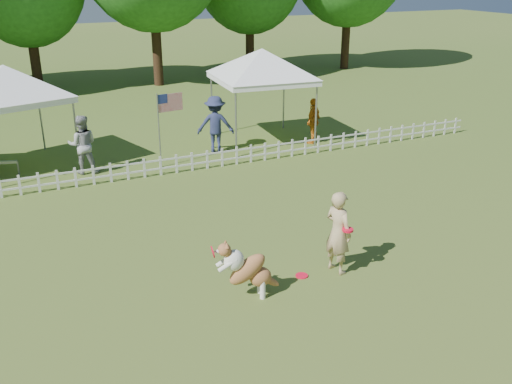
{
  "coord_description": "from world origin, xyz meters",
  "views": [
    {
      "loc": [
        -4.82,
        -9.11,
        5.92
      ],
      "look_at": [
        0.18,
        2.0,
        1.1
      ],
      "focal_mm": 40.0,
      "sensor_mm": 36.0,
      "label": 1
    }
  ],
  "objects_px": {
    "spectator_c": "(313,121)",
    "canopy_tent_left": "(12,119)",
    "flag_pole": "(159,131)",
    "spectator_b": "(215,124)",
    "frisbee_on_turf": "(302,276)",
    "dog": "(248,269)",
    "canopy_tent_right": "(262,97)",
    "handler": "(338,232)",
    "spectator_a": "(83,145)"
  },
  "relations": [
    {
      "from": "canopy_tent_left",
      "to": "spectator_a",
      "type": "height_order",
      "value": "canopy_tent_left"
    },
    {
      "from": "canopy_tent_right",
      "to": "spectator_c",
      "type": "bearing_deg",
      "value": -25.63
    },
    {
      "from": "frisbee_on_turf",
      "to": "spectator_b",
      "type": "distance_m",
      "value": 8.88
    },
    {
      "from": "handler",
      "to": "spectator_a",
      "type": "height_order",
      "value": "spectator_a"
    },
    {
      "from": "dog",
      "to": "handler",
      "type": "bearing_deg",
      "value": 14.91
    },
    {
      "from": "handler",
      "to": "spectator_c",
      "type": "distance_m",
      "value": 9.34
    },
    {
      "from": "spectator_a",
      "to": "canopy_tent_right",
      "type": "bearing_deg",
      "value": -159.54
    },
    {
      "from": "handler",
      "to": "spectator_b",
      "type": "relative_size",
      "value": 0.92
    },
    {
      "from": "spectator_a",
      "to": "canopy_tent_left",
      "type": "bearing_deg",
      "value": -23.34
    },
    {
      "from": "dog",
      "to": "flag_pole",
      "type": "xyz_separation_m",
      "value": [
        0.54,
        8.17,
        0.57
      ]
    },
    {
      "from": "spectator_a",
      "to": "spectator_b",
      "type": "xyz_separation_m",
      "value": [
        4.44,
        0.4,
        0.06
      ]
    },
    {
      "from": "spectator_c",
      "to": "canopy_tent_left",
      "type": "bearing_deg",
      "value": -45.3
    },
    {
      "from": "frisbee_on_turf",
      "to": "spectator_a",
      "type": "xyz_separation_m",
      "value": [
        -3.06,
        8.32,
        0.89
      ]
    },
    {
      "from": "frisbee_on_turf",
      "to": "canopy_tent_left",
      "type": "xyz_separation_m",
      "value": [
        -4.91,
        9.66,
        1.57
      ]
    },
    {
      "from": "flag_pole",
      "to": "canopy_tent_left",
      "type": "bearing_deg",
      "value": 147.06
    },
    {
      "from": "flag_pole",
      "to": "spectator_c",
      "type": "bearing_deg",
      "value": -5.77
    },
    {
      "from": "dog",
      "to": "flag_pole",
      "type": "distance_m",
      "value": 8.2
    },
    {
      "from": "frisbee_on_turf",
      "to": "spectator_c",
      "type": "relative_size",
      "value": 0.16
    },
    {
      "from": "handler",
      "to": "dog",
      "type": "bearing_deg",
      "value": 80.55
    },
    {
      "from": "spectator_b",
      "to": "spectator_c",
      "type": "height_order",
      "value": "spectator_b"
    },
    {
      "from": "dog",
      "to": "canopy_tent_right",
      "type": "distance_m",
      "value": 10.6
    },
    {
      "from": "dog",
      "to": "flag_pole",
      "type": "bearing_deg",
      "value": 95.89
    },
    {
      "from": "canopy_tent_left",
      "to": "spectator_a",
      "type": "xyz_separation_m",
      "value": [
        1.85,
        -1.34,
        -0.67
      ]
    },
    {
      "from": "dog",
      "to": "canopy_tent_right",
      "type": "height_order",
      "value": "canopy_tent_right"
    },
    {
      "from": "canopy_tent_left",
      "to": "dog",
      "type": "bearing_deg",
      "value": -87.1
    },
    {
      "from": "flag_pole",
      "to": "spectator_b",
      "type": "distance_m",
      "value": 2.33
    },
    {
      "from": "dog",
      "to": "frisbee_on_turf",
      "type": "bearing_deg",
      "value": 21.63
    },
    {
      "from": "frisbee_on_turf",
      "to": "canopy_tent_left",
      "type": "distance_m",
      "value": 10.95
    },
    {
      "from": "frisbee_on_turf",
      "to": "spectator_c",
      "type": "xyz_separation_m",
      "value": [
        4.94,
        8.27,
        0.8
      ]
    },
    {
      "from": "canopy_tent_left",
      "to": "spectator_c",
      "type": "xyz_separation_m",
      "value": [
        9.84,
        -1.39,
        -0.76
      ]
    },
    {
      "from": "spectator_a",
      "to": "spectator_b",
      "type": "bearing_deg",
      "value": -162.16
    },
    {
      "from": "canopy_tent_right",
      "to": "flag_pole",
      "type": "xyz_separation_m",
      "value": [
        -4.11,
        -1.31,
        -0.44
      ]
    },
    {
      "from": "canopy_tent_left",
      "to": "canopy_tent_right",
      "type": "xyz_separation_m",
      "value": [
        8.24,
        -0.47,
        0.04
      ]
    },
    {
      "from": "dog",
      "to": "frisbee_on_turf",
      "type": "relative_size",
      "value": 4.71
    },
    {
      "from": "dog",
      "to": "spectator_b",
      "type": "relative_size",
      "value": 0.63
    },
    {
      "from": "flag_pole",
      "to": "handler",
      "type": "bearing_deg",
      "value": -88.65
    },
    {
      "from": "spectator_a",
      "to": "spectator_c",
      "type": "relative_size",
      "value": 1.11
    },
    {
      "from": "dog",
      "to": "spectator_c",
      "type": "height_order",
      "value": "spectator_c"
    },
    {
      "from": "frisbee_on_turf",
      "to": "spectator_b",
      "type": "bearing_deg",
      "value": 80.98
    },
    {
      "from": "handler",
      "to": "flag_pole",
      "type": "height_order",
      "value": "flag_pole"
    },
    {
      "from": "dog",
      "to": "flag_pole",
      "type": "relative_size",
      "value": 0.52
    },
    {
      "from": "handler",
      "to": "dog",
      "type": "xyz_separation_m",
      "value": [
        -2.08,
        -0.19,
        -0.28
      ]
    },
    {
      "from": "canopy_tent_left",
      "to": "flag_pole",
      "type": "relative_size",
      "value": 1.34
    },
    {
      "from": "canopy_tent_left",
      "to": "flag_pole",
      "type": "xyz_separation_m",
      "value": [
        4.13,
        -1.78,
        -0.4
      ]
    },
    {
      "from": "canopy_tent_right",
      "to": "spectator_c",
      "type": "xyz_separation_m",
      "value": [
        1.6,
        -0.92,
        -0.81
      ]
    },
    {
      "from": "canopy_tent_left",
      "to": "spectator_b",
      "type": "relative_size",
      "value": 1.64
    },
    {
      "from": "dog",
      "to": "canopy_tent_left",
      "type": "distance_m",
      "value": 10.62
    },
    {
      "from": "canopy_tent_left",
      "to": "spectator_b",
      "type": "bearing_deg",
      "value": -25.48
    },
    {
      "from": "handler",
      "to": "spectator_b",
      "type": "bearing_deg",
      "value": -18.73
    },
    {
      "from": "frisbee_on_turf",
      "to": "spectator_c",
      "type": "distance_m",
      "value": 9.67
    }
  ]
}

